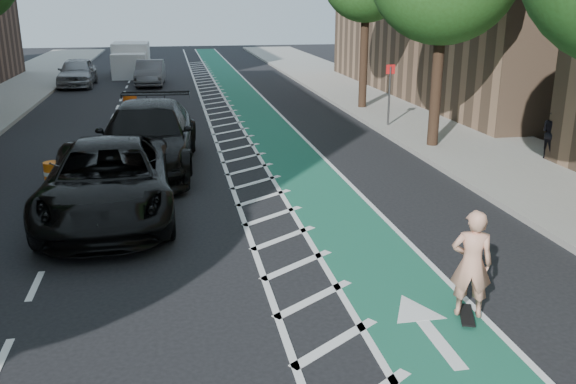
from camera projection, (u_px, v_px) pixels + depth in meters
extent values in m
plane|color=black|center=(218.00, 272.00, 11.27)|extent=(120.00, 120.00, 0.00)
cube|color=#1B6050|center=(281.00, 145.00, 21.17)|extent=(2.00, 90.00, 0.01)
cube|color=silver|center=(238.00, 147.00, 20.91)|extent=(1.40, 90.00, 0.01)
cube|color=gray|center=(456.00, 135.00, 22.32)|extent=(5.00, 90.00, 0.15)
cube|color=gray|center=(392.00, 138.00, 21.88)|extent=(0.12, 90.00, 0.16)
cylinder|color=#382619|center=(442.00, 85.00, 19.52)|extent=(0.36, 0.36, 4.40)
cylinder|color=#382619|center=(366.00, 62.00, 27.02)|extent=(0.36, 0.36, 4.40)
cylinder|color=#4C4C4C|center=(389.00, 98.00, 23.51)|extent=(0.08, 0.08, 2.40)
cube|color=red|center=(391.00, 69.00, 23.18)|extent=(0.35, 0.02, 0.35)
cube|color=black|center=(466.00, 315.00, 9.55)|extent=(0.44, 0.74, 0.03)
cylinder|color=black|center=(460.00, 310.00, 9.80)|extent=(0.05, 0.06, 0.05)
cylinder|color=black|center=(469.00, 311.00, 9.78)|extent=(0.05, 0.06, 0.05)
cylinder|color=black|center=(463.00, 325.00, 9.36)|extent=(0.05, 0.06, 0.05)
cylinder|color=black|center=(473.00, 326.00, 9.33)|extent=(0.05, 0.06, 0.05)
imported|color=tan|center=(472.00, 264.00, 9.29)|extent=(0.73, 0.61, 1.72)
imported|color=black|center=(109.00, 180.00, 13.95)|extent=(2.94, 6.23, 1.72)
imported|color=black|center=(148.00, 137.00, 17.88)|extent=(3.19, 6.83, 1.93)
imported|color=#9C9CA1|center=(77.00, 72.00, 35.51)|extent=(1.96, 4.82, 1.64)
imported|color=#5A595E|center=(150.00, 73.00, 36.02)|extent=(1.75, 4.48, 1.45)
imported|color=black|center=(553.00, 133.00, 18.50)|extent=(0.68, 0.83, 1.60)
cube|color=silver|center=(132.00, 59.00, 41.24)|extent=(2.38, 3.42, 2.11)
cube|color=silver|center=(129.00, 66.00, 38.94)|extent=(2.14, 1.72, 1.58)
cylinder|color=black|center=(114.00, 74.00, 38.51)|extent=(0.28, 0.74, 0.74)
cylinder|color=black|center=(144.00, 73.00, 38.82)|extent=(0.28, 0.74, 0.74)
cylinder|color=black|center=(119.00, 68.00, 42.08)|extent=(0.28, 0.74, 0.74)
cylinder|color=black|center=(147.00, 67.00, 42.39)|extent=(0.28, 0.74, 0.74)
cylinder|color=orange|center=(54.00, 177.00, 15.88)|extent=(0.46, 0.46, 0.80)
cylinder|color=silver|center=(54.00, 182.00, 15.92)|extent=(0.47, 0.47, 0.11)
cylinder|color=silver|center=(53.00, 173.00, 15.85)|extent=(0.47, 0.47, 0.11)
cylinder|color=black|center=(55.00, 191.00, 16.00)|extent=(0.59, 0.59, 0.04)
cylinder|color=orange|center=(137.00, 140.00, 19.97)|extent=(0.50, 0.50, 0.87)
cylinder|color=silver|center=(137.00, 144.00, 20.01)|extent=(0.51, 0.51, 0.12)
cylinder|color=silver|center=(136.00, 136.00, 19.93)|extent=(0.51, 0.51, 0.12)
cylinder|color=black|center=(137.00, 152.00, 20.09)|extent=(0.64, 0.64, 0.04)
cylinder|color=#FF580D|center=(130.00, 107.00, 25.80)|extent=(0.58, 0.58, 1.00)
cylinder|color=silver|center=(131.00, 111.00, 25.85)|extent=(0.59, 0.59, 0.13)
cylinder|color=silver|center=(130.00, 103.00, 25.76)|extent=(0.59, 0.59, 0.13)
cylinder|color=black|center=(131.00, 118.00, 25.95)|extent=(0.73, 0.73, 0.04)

